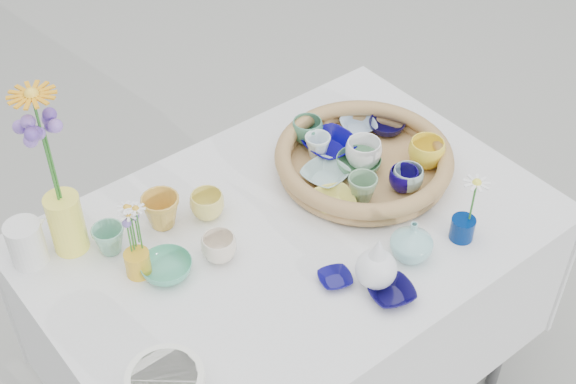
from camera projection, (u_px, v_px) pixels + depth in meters
wicker_tray at (364, 161)px, 2.12m from camera, size 0.47×0.47×0.08m
tray_ceramic_0 at (330, 145)px, 2.18m from camera, size 0.14×0.14×0.03m
tray_ceramic_1 at (387, 126)px, 2.24m from camera, size 0.13×0.13×0.03m
tray_ceramic_2 at (426, 153)px, 2.12m from camera, size 0.10×0.10×0.08m
tray_ceramic_3 at (359, 164)px, 2.12m from camera, size 0.15×0.15×0.04m
tray_ceramic_4 at (362, 188)px, 2.02m from camera, size 0.09×0.09×0.07m
tray_ceramic_5 at (325, 175)px, 2.09m from camera, size 0.14×0.14×0.03m
tray_ceramic_6 at (317, 146)px, 2.15m from camera, size 0.07×0.07×0.06m
tray_ceramic_7 at (363, 153)px, 2.12m from camera, size 0.12×0.12×0.08m
tray_ceramic_8 at (358, 126)px, 2.25m from camera, size 0.12×0.12×0.02m
tray_ceramic_9 at (404, 180)px, 2.05m from camera, size 0.09×0.09×0.06m
tray_ceramic_10 at (333, 201)px, 2.02m from camera, size 0.14×0.14×0.03m
tray_ceramic_11 at (408, 179)px, 2.05m from camera, size 0.08×0.08×0.06m
tray_ceramic_12 at (307, 131)px, 2.20m from camera, size 0.11×0.11×0.07m
loose_ceramic_0 at (161, 211)px, 1.97m from camera, size 0.12×0.12×0.09m
loose_ceramic_1 at (207, 205)px, 2.00m from camera, size 0.11×0.11×0.07m
loose_ceramic_2 at (167, 268)px, 1.86m from camera, size 0.13×0.13×0.04m
loose_ceramic_3 at (219, 248)px, 1.89m from camera, size 0.09×0.09×0.07m
loose_ceramic_4 at (335, 279)px, 1.85m from camera, size 0.10×0.10×0.02m
loose_ceramic_5 at (109, 240)px, 1.91m from camera, size 0.10×0.10×0.07m
loose_ceramic_6 at (391, 293)px, 1.82m from camera, size 0.13×0.13×0.03m
bud_vase_paleblue at (377, 261)px, 1.80m from camera, size 0.12×0.12×0.15m
bud_vase_seafoam at (412, 240)px, 1.88m from camera, size 0.14×0.14×0.11m
bud_vase_cobalt at (462, 228)px, 1.95m from camera, size 0.07×0.07×0.06m
single_daisy at (473, 201)px, 1.89m from camera, size 0.08×0.08×0.13m
tall_vase_yellow at (67, 223)px, 1.89m from camera, size 0.11×0.11×0.16m
gerbera at (46, 150)px, 1.74m from camera, size 0.14×0.14×0.31m
hydrangea at (53, 164)px, 1.77m from camera, size 0.10×0.10×0.28m
white_pitcher at (26, 243)px, 1.87m from camera, size 0.14×0.12×0.11m
daisy_cup at (138, 263)px, 1.86m from camera, size 0.08×0.08×0.06m
daisy_posy at (133, 227)px, 1.80m from camera, size 0.09×0.09×0.14m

